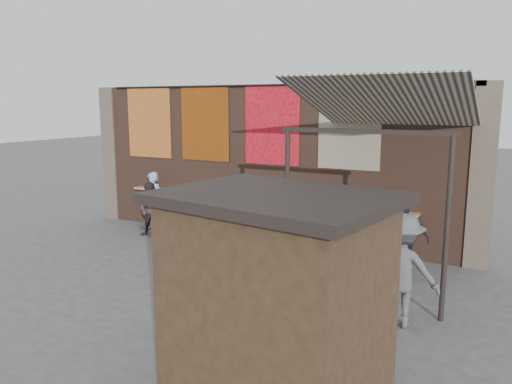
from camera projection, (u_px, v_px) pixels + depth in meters
The scene contains 33 objects.
ground at pixel (210, 266), 11.00m from camera, with size 70.00×70.00×0.00m, color #474749.
brick_wall at pixel (265, 163), 13.00m from camera, with size 10.00×0.40×4.00m, color brown.
pier_left at pixel (114, 154), 15.36m from camera, with size 0.50×0.50×4.00m, color #4C4238.
pier_right at pixel (483, 176), 10.65m from camera, with size 0.50×0.50×4.00m, color #4C4238.
eating_counter at pixel (258, 199), 12.84m from camera, with size 8.00×0.32×0.05m, color #9E7A51.
shelf_box at pixel (285, 196), 12.44m from camera, with size 0.59×0.31×0.26m, color white.
tapestry_redgold at pixel (149, 122), 14.27m from camera, with size 1.50×0.02×2.00m, color maroon.
tapestry_sun at pixel (205, 124), 13.41m from camera, with size 1.50×0.02×2.00m, color #CB580B.
tapestry_orange at pixel (272, 125), 12.50m from camera, with size 1.50×0.02×2.00m, color red.
tapestry_multi at pixel (349, 127), 11.59m from camera, with size 1.50×0.02×2.00m, color teal.
hang_rail at pixel (261, 85), 12.45m from camera, with size 0.06×0.06×9.50m, color black.
scooter_stool_0 at pixel (172, 220), 13.84m from camera, with size 0.34×0.75×0.71m, color black, non-canonical shape.
scooter_stool_1 at pixel (188, 222), 13.57m from camera, with size 0.34×0.76×0.72m, color black, non-canonical shape.
scooter_stool_2 at pixel (206, 223), 13.30m from camera, with size 0.38×0.83×0.79m, color navy, non-canonical shape.
scooter_stool_3 at pixel (224, 225), 13.11m from camera, with size 0.37×0.82×0.78m, color navy, non-canonical shape.
scooter_stool_4 at pixel (243, 228), 12.79m from camera, with size 0.36×0.80×0.76m, color #0E482A, non-canonical shape.
scooter_stool_5 at pixel (262, 231), 12.53m from camera, with size 0.35×0.78×0.75m, color #9D390E, non-canonical shape.
scooter_stool_6 at pixel (282, 232), 12.28m from camera, with size 0.40×0.88×0.84m, color #121244, non-canonical shape.
scooter_stool_7 at pixel (305, 235), 11.98m from camera, with size 0.39×0.87×0.82m, color #A01A15, non-canonical shape.
diner_left at pixel (153, 201), 14.03m from camera, with size 0.60×0.39×1.65m, color #9BB1E1.
diner_right at pixel (152, 210), 13.33m from camera, with size 0.71×0.55×1.46m, color #32262E.
shopper_navy at pixel (402, 239), 9.93m from camera, with size 1.02×0.43×1.75m, color #1E1734.
shopper_grey at pixel (401, 270), 7.95m from camera, with size 1.19×0.69×1.85m, color #4D4E51.
shopper_tan at pixel (347, 231), 10.42m from camera, with size 0.90×0.58×1.84m, color #857654.
market_stall at pixel (276, 307), 5.76m from camera, with size 2.26×1.69×2.45m, color black.
stall_roof at pixel (277, 198), 5.54m from camera, with size 2.53×1.95×0.12m, color black.
stall_sign at pixel (316, 244), 6.35m from camera, with size 1.20×0.04×0.50m, color gold.
stall_shelf at pixel (314, 309), 6.51m from camera, with size 1.88×0.10×0.06m, color #473321.
awning_canvas at pixel (386, 103), 9.57m from camera, with size 3.20×3.40×0.03m, color beige.
awning_ledger at pixel (404, 84), 10.89m from camera, with size 3.30×0.08×0.12m, color #33261C.
awning_header at pixel (364, 131), 8.34m from camera, with size 3.00×0.08×0.08m, color black.
awning_post_left at pixel (287, 212), 9.25m from camera, with size 0.09×0.09×3.10m, color black.
awning_post_right at pixel (447, 230), 7.98m from camera, with size 0.09×0.09×3.10m, color black.
Camera 1 is at (5.75, -8.89, 3.55)m, focal length 35.00 mm.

